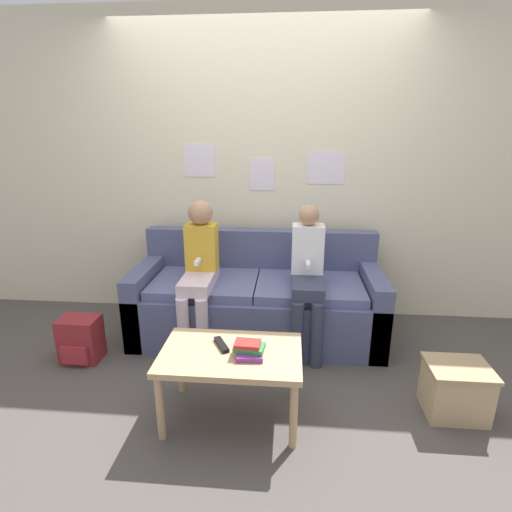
{
  "coord_description": "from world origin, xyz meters",
  "views": [
    {
      "loc": [
        0.25,
        -2.5,
        1.65
      ],
      "look_at": [
        0.0,
        0.38,
        0.72
      ],
      "focal_mm": 28.0,
      "sensor_mm": 36.0,
      "label": 1
    }
  ],
  "objects_px": {
    "person_right": "(307,273)",
    "storage_box": "(456,389)",
    "couch": "(257,301)",
    "coffee_table": "(231,360)",
    "person_left": "(199,266)",
    "backpack": "(81,340)",
    "tv_remote": "(221,345)"
  },
  "relations": [
    {
      "from": "coffee_table",
      "to": "tv_remote",
      "type": "distance_m",
      "value": 0.11
    },
    {
      "from": "coffee_table",
      "to": "storage_box",
      "type": "bearing_deg",
      "value": 6.1
    },
    {
      "from": "backpack",
      "to": "person_right",
      "type": "bearing_deg",
      "value": 11.41
    },
    {
      "from": "couch",
      "to": "backpack",
      "type": "xyz_separation_m",
      "value": [
        -1.26,
        -0.52,
        -0.12
      ]
    },
    {
      "from": "coffee_table",
      "to": "person_right",
      "type": "bearing_deg",
      "value": 61.62
    },
    {
      "from": "couch",
      "to": "backpack",
      "type": "distance_m",
      "value": 1.38
    },
    {
      "from": "person_left",
      "to": "tv_remote",
      "type": "height_order",
      "value": "person_left"
    },
    {
      "from": "person_right",
      "to": "tv_remote",
      "type": "relative_size",
      "value": 6.59
    },
    {
      "from": "person_right",
      "to": "storage_box",
      "type": "distance_m",
      "value": 1.21
    },
    {
      "from": "couch",
      "to": "coffee_table",
      "type": "height_order",
      "value": "couch"
    },
    {
      "from": "couch",
      "to": "storage_box",
      "type": "distance_m",
      "value": 1.55
    },
    {
      "from": "tv_remote",
      "to": "storage_box",
      "type": "distance_m",
      "value": 1.42
    },
    {
      "from": "couch",
      "to": "person_left",
      "type": "relative_size",
      "value": 1.74
    },
    {
      "from": "tv_remote",
      "to": "storage_box",
      "type": "bearing_deg",
      "value": -24.8
    },
    {
      "from": "couch",
      "to": "person_left",
      "type": "bearing_deg",
      "value": -157.21
    },
    {
      "from": "person_left",
      "to": "storage_box",
      "type": "relative_size",
      "value": 3.15
    },
    {
      "from": "couch",
      "to": "coffee_table",
      "type": "xyz_separation_m",
      "value": [
        -0.07,
        -1.04,
        0.09
      ]
    },
    {
      "from": "person_left",
      "to": "coffee_table",
      "type": "bearing_deg",
      "value": -66.71
    },
    {
      "from": "coffee_table",
      "to": "storage_box",
      "type": "height_order",
      "value": "coffee_table"
    },
    {
      "from": "coffee_table",
      "to": "backpack",
      "type": "xyz_separation_m",
      "value": [
        -1.2,
        0.51,
        -0.22
      ]
    },
    {
      "from": "person_left",
      "to": "storage_box",
      "type": "distance_m",
      "value": 1.9
    },
    {
      "from": "coffee_table",
      "to": "storage_box",
      "type": "relative_size",
      "value": 2.24
    },
    {
      "from": "storage_box",
      "to": "couch",
      "type": "bearing_deg",
      "value": 144.71
    },
    {
      "from": "tv_remote",
      "to": "backpack",
      "type": "relative_size",
      "value": 0.5
    },
    {
      "from": "person_right",
      "to": "tv_remote",
      "type": "height_order",
      "value": "person_right"
    },
    {
      "from": "tv_remote",
      "to": "storage_box",
      "type": "xyz_separation_m",
      "value": [
        1.39,
        0.09,
        -0.28
      ]
    },
    {
      "from": "person_left",
      "to": "backpack",
      "type": "height_order",
      "value": "person_left"
    },
    {
      "from": "person_left",
      "to": "backpack",
      "type": "xyz_separation_m",
      "value": [
        -0.83,
        -0.34,
        -0.48
      ]
    },
    {
      "from": "coffee_table",
      "to": "person_right",
      "type": "xyz_separation_m",
      "value": [
        0.46,
        0.85,
        0.24
      ]
    },
    {
      "from": "couch",
      "to": "backpack",
      "type": "bearing_deg",
      "value": -157.46
    },
    {
      "from": "person_left",
      "to": "storage_box",
      "type": "bearing_deg",
      "value": -22.77
    },
    {
      "from": "storage_box",
      "to": "backpack",
      "type": "bearing_deg",
      "value": 171.68
    }
  ]
}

